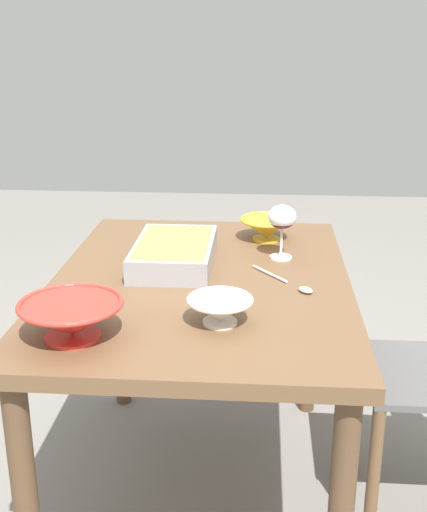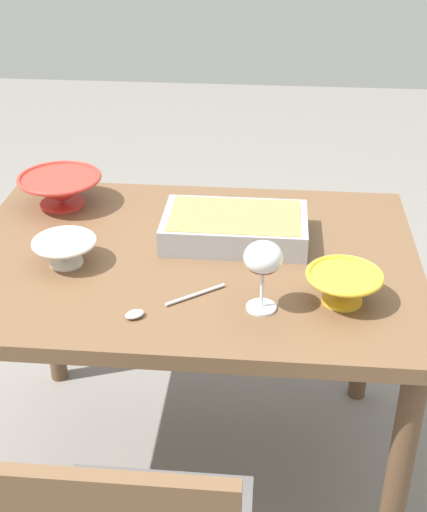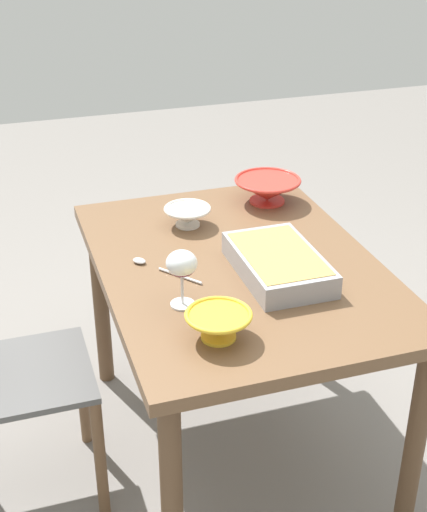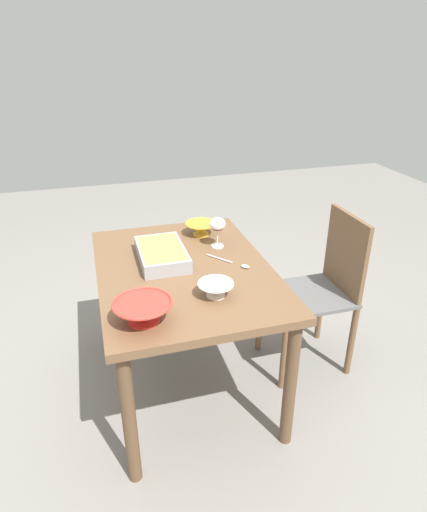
% 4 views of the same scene
% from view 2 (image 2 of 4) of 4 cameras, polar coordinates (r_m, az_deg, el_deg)
% --- Properties ---
extents(ground_plane, '(8.00, 8.00, 0.00)m').
position_cam_2_polar(ground_plane, '(2.25, -1.58, -16.18)').
color(ground_plane, gray).
extents(dining_table, '(1.15, 0.83, 0.73)m').
position_cam_2_polar(dining_table, '(1.85, -1.86, -2.33)').
color(dining_table, brown).
rests_on(dining_table, ground_plane).
extents(wine_glass, '(0.09, 0.09, 0.17)m').
position_cam_2_polar(wine_glass, '(1.53, 4.00, -0.40)').
color(wine_glass, white).
rests_on(wine_glass, dining_table).
extents(casserole_dish, '(0.37, 0.23, 0.07)m').
position_cam_2_polar(casserole_dish, '(1.85, 1.71, 2.42)').
color(casserole_dish, '#99999E').
rests_on(casserole_dish, dining_table).
extents(mixing_bowl, '(0.16, 0.16, 0.07)m').
position_cam_2_polar(mixing_bowl, '(1.78, -11.83, 0.49)').
color(mixing_bowl, white).
rests_on(mixing_bowl, dining_table).
extents(small_bowl, '(0.24, 0.24, 0.09)m').
position_cam_2_polar(small_bowl, '(2.08, -12.17, 5.30)').
color(small_bowl, red).
rests_on(small_bowl, dining_table).
extents(serving_bowl, '(0.17, 0.17, 0.08)m').
position_cam_2_polar(serving_bowl, '(1.62, 10.40, -2.33)').
color(serving_bowl, yellow).
rests_on(serving_bowl, dining_table).
extents(serving_spoon, '(0.21, 0.17, 0.01)m').
position_cam_2_polar(serving_spoon, '(1.59, -4.59, -4.12)').
color(serving_spoon, silver).
rests_on(serving_spoon, dining_table).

